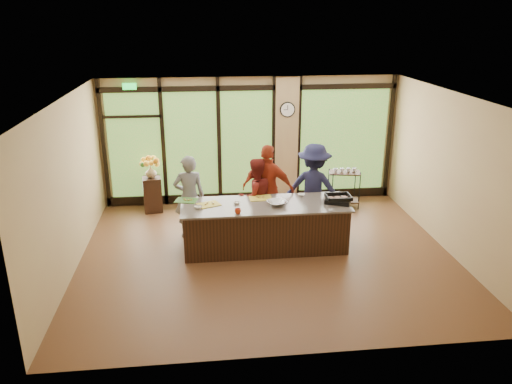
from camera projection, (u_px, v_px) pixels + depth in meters
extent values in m
plane|color=brown|center=(267.00, 254.00, 9.54)|extent=(7.00, 7.00, 0.00)
plane|color=white|center=(268.00, 97.00, 8.53)|extent=(7.00, 7.00, 0.00)
plane|color=tan|center=(251.00, 141.00, 11.84)|extent=(7.00, 0.00, 7.00)
plane|color=tan|center=(68.00, 187.00, 8.67)|extent=(0.00, 6.00, 6.00)
plane|color=tan|center=(451.00, 174.00, 9.40)|extent=(0.00, 6.00, 6.00)
cube|color=tan|center=(286.00, 140.00, 11.87)|extent=(0.55, 0.12, 3.00)
cube|color=black|center=(251.00, 88.00, 11.37)|extent=(6.90, 0.08, 0.12)
cube|color=black|center=(251.00, 196.00, 12.26)|extent=(6.90, 0.08, 0.20)
cube|color=#19D83F|center=(129.00, 86.00, 11.02)|extent=(0.30, 0.04, 0.14)
cube|color=#396A25|center=(135.00, 146.00, 11.55)|extent=(1.20, 0.02, 2.50)
cube|color=#396A25|center=(191.00, 145.00, 11.68)|extent=(1.20, 0.02, 2.50)
cube|color=#396A25|center=(247.00, 143.00, 11.82)|extent=(1.20, 0.02, 2.50)
cube|color=#396A25|center=(343.00, 141.00, 12.07)|extent=(2.10, 0.02, 2.50)
cube|color=black|center=(104.00, 145.00, 11.44)|extent=(0.08, 0.08, 3.00)
cube|color=black|center=(163.00, 144.00, 11.58)|extent=(0.08, 0.08, 3.00)
cube|color=black|center=(219.00, 142.00, 11.72)|extent=(0.08, 0.08, 3.00)
cube|color=black|center=(274.00, 141.00, 11.85)|extent=(0.08, 0.08, 3.00)
cube|color=black|center=(299.00, 140.00, 11.92)|extent=(0.08, 0.08, 3.00)
cube|color=black|center=(389.00, 138.00, 12.15)|extent=(0.08, 0.08, 3.00)
cube|color=black|center=(265.00, 227.00, 9.67)|extent=(3.10, 1.00, 0.88)
cube|color=#6C6159|center=(265.00, 205.00, 9.52)|extent=(3.20, 1.10, 0.04)
cylinder|color=black|center=(287.00, 110.00, 11.56)|extent=(0.36, 0.04, 0.36)
cylinder|color=white|center=(288.00, 110.00, 11.54)|extent=(0.31, 0.01, 0.31)
cube|color=black|center=(288.00, 108.00, 11.52)|extent=(0.01, 0.00, 0.11)
cube|color=black|center=(286.00, 110.00, 11.53)|extent=(0.09, 0.00, 0.01)
imported|color=slate|center=(189.00, 197.00, 10.06)|extent=(0.67, 0.48, 1.72)
imported|color=maroon|center=(255.00, 197.00, 10.19)|extent=(0.97, 0.87, 1.63)
imported|color=#9A2F17|center=(268.00, 189.00, 10.29)|extent=(1.18, 0.83, 1.87)
imported|color=#1B1C3C|center=(314.00, 188.00, 10.37)|extent=(1.38, 1.13, 1.87)
cube|color=black|center=(338.00, 201.00, 9.57)|extent=(0.58, 0.53, 0.08)
imported|color=silver|center=(277.00, 203.00, 9.44)|extent=(0.46, 0.46, 0.09)
cube|color=#407B2C|center=(186.00, 200.00, 9.68)|extent=(0.48, 0.41, 0.01)
cube|color=gold|center=(209.00, 204.00, 9.48)|extent=(0.49, 0.44, 0.01)
cube|color=gold|center=(261.00, 198.00, 9.81)|extent=(0.45, 0.34, 0.01)
imported|color=white|center=(198.00, 207.00, 9.29)|extent=(0.20, 0.20, 0.05)
imported|color=white|center=(237.00, 203.00, 9.52)|extent=(0.16, 0.16, 0.04)
imported|color=white|center=(301.00, 195.00, 9.95)|extent=(0.17, 0.17, 0.03)
imported|color=#B53012|center=(238.00, 211.00, 9.04)|extent=(0.14, 0.14, 0.09)
cube|color=black|center=(153.00, 194.00, 11.52)|extent=(0.46, 0.46, 0.82)
imported|color=olive|center=(151.00, 172.00, 11.34)|extent=(0.30, 0.30, 0.27)
cube|color=black|center=(343.00, 200.00, 11.82)|extent=(0.78, 0.54, 0.03)
cube|color=black|center=(345.00, 173.00, 11.59)|extent=(0.78, 0.54, 0.03)
cylinder|color=black|center=(332.00, 192.00, 11.52)|extent=(0.02, 0.02, 0.91)
cylinder|color=black|center=(359.00, 191.00, 11.59)|extent=(0.02, 0.02, 0.91)
cylinder|color=black|center=(328.00, 187.00, 11.87)|extent=(0.02, 0.02, 0.91)
cylinder|color=black|center=(355.00, 186.00, 11.93)|extent=(0.02, 0.02, 0.91)
imported|color=silver|center=(335.00, 170.00, 11.55)|extent=(0.12, 0.12, 0.09)
imported|color=silver|center=(342.00, 170.00, 11.56)|extent=(0.12, 0.12, 0.09)
imported|color=silver|center=(348.00, 170.00, 11.58)|extent=(0.12, 0.12, 0.09)
imported|color=silver|center=(354.00, 170.00, 11.60)|extent=(0.12, 0.12, 0.09)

